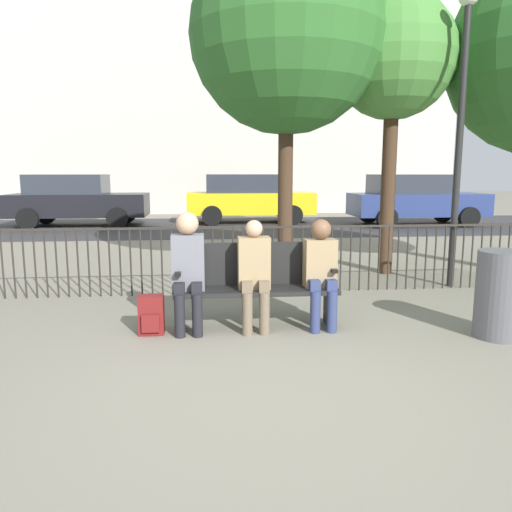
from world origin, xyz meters
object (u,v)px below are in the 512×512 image
at_px(park_bench, 255,282).
at_px(parked_car_2, 76,199).
at_px(backpack, 151,315).
at_px(parked_car_1, 415,199).
at_px(seated_person_1, 254,270).
at_px(tree_1, 287,36).
at_px(trash_bin, 501,294).
at_px(seated_person_0, 188,265).
at_px(parked_car_0, 248,198).
at_px(tree_2, 394,59).
at_px(lamp_post, 462,97).
at_px(seated_person_2, 321,267).

height_order(park_bench, parked_car_2, parked_car_2).
bearing_deg(backpack, park_bench, 8.75).
bearing_deg(parked_car_1, parked_car_2, 175.69).
bearing_deg(seated_person_1, tree_1, 74.45).
xyz_separation_m(park_bench, parked_car_2, (-4.58, 10.93, 0.35)).
distance_m(tree_1, trash_bin, 4.91).
bearing_deg(seated_person_0, parked_car_2, 109.26).
relative_size(seated_person_0, parked_car_0, 0.30).
relative_size(seated_person_0, backpack, 3.07).
bearing_deg(tree_1, park_bench, -105.81).
bearing_deg(park_bench, tree_2, 47.88).
relative_size(seated_person_0, tree_1, 0.24).
distance_m(park_bench, lamp_post, 4.17).
xyz_separation_m(park_bench, parked_car_0, (0.88, 11.48, 0.35)).
relative_size(tree_2, parked_car_2, 1.06).
bearing_deg(seated_person_1, parked_car_0, 85.55).
bearing_deg(tree_2, trash_bin, -90.18).
height_order(backpack, parked_car_1, parked_car_1).
bearing_deg(seated_person_0, parked_car_1, 56.24).
xyz_separation_m(park_bench, seated_person_1, (-0.02, -0.13, 0.16)).
distance_m(seated_person_2, tree_2, 4.37).
height_order(tree_2, lamp_post, tree_2).
bearing_deg(seated_person_1, trash_bin, -11.13).
height_order(tree_2, parked_car_0, tree_2).
xyz_separation_m(seated_person_0, backpack, (-0.39, -0.05, -0.52)).
bearing_deg(lamp_post, seated_person_0, -154.88).
bearing_deg(backpack, seated_person_1, 2.18).
height_order(tree_1, trash_bin, tree_1).
relative_size(park_bench, trash_bin, 1.96).
bearing_deg(tree_2, tree_1, -175.73).
relative_size(parked_car_0, trash_bin, 4.67).
height_order(park_bench, trash_bin, park_bench).
bearing_deg(seated_person_0, trash_bin, -8.82).
bearing_deg(tree_1, parked_car_2, 122.61).
height_order(park_bench, parked_car_0, parked_car_0).
relative_size(park_bench, seated_person_2, 1.48).
relative_size(backpack, parked_car_2, 0.10).
relative_size(park_bench, tree_2, 0.39).
relative_size(seated_person_0, lamp_post, 0.30).
xyz_separation_m(backpack, trash_bin, (3.58, -0.45, 0.25)).
distance_m(seated_person_0, tree_2, 5.09).
distance_m(seated_person_2, parked_car_0, 11.61).
distance_m(tree_2, parked_car_2, 11.12).
relative_size(seated_person_0, parked_car_1, 0.30).
xyz_separation_m(seated_person_0, parked_car_2, (-3.86, 11.05, 0.12)).
bearing_deg(tree_1, trash_bin, -61.86).
height_order(park_bench, backpack, park_bench).
distance_m(tree_2, parked_car_1, 8.64).
bearing_deg(park_bench, trash_bin, -14.10).
distance_m(seated_person_1, parked_car_0, 11.65).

